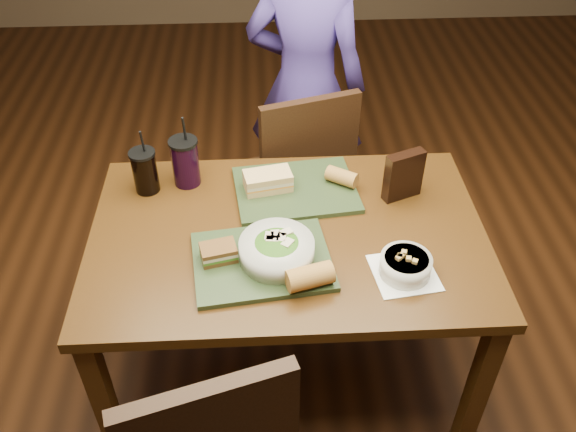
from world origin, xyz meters
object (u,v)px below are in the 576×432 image
object	(u,v)px
soup_bowl	(405,265)
baguette_near	(310,277)
diner	(306,87)
chip_bag	(404,175)
tray_near	(262,261)
cup_cola	(145,171)
sandwich_near	(219,253)
sandwich_far	(268,181)
chair_far	(307,173)
tray_far	(296,190)
salad_bowl	(277,249)
dining_table	(288,252)
baguette_far	(342,177)
cup_berry	(185,162)

from	to	relation	value
soup_bowl	baguette_near	distance (m)	0.30
diner	chip_bag	distance (m)	0.86
tray_near	cup_cola	size ratio (longest dim) A/B	1.69
sandwich_near	sandwich_far	world-z (taller)	sandwich_far
chair_far	sandwich_far	size ratio (longest dim) A/B	5.28
tray_far	soup_bowl	xyz separation A→B (m)	(0.31, -0.42, 0.03)
tray_far	baguette_near	size ratio (longest dim) A/B	3.05
salad_bowl	tray_far	bearing A→B (deg)	77.14
baguette_near	tray_near	bearing A→B (deg)	140.27
dining_table	salad_bowl	world-z (taller)	salad_bowl
chair_far	baguette_near	distance (m)	0.93
tray_far	cup_cola	size ratio (longest dim) A/B	1.69
baguette_near	chip_bag	xyz separation A→B (m)	(0.36, 0.43, 0.04)
soup_bowl	sandwich_near	xyz separation A→B (m)	(-0.56, 0.08, 0.01)
baguette_near	baguette_far	size ratio (longest dim) A/B	1.24
diner	salad_bowl	bearing A→B (deg)	97.59
baguette_far	tray_near	bearing A→B (deg)	-127.95
chair_far	tray_near	distance (m)	0.83
dining_table	sandwich_near	bearing A→B (deg)	-149.36
sandwich_near	chip_bag	xyz separation A→B (m)	(0.63, 0.30, 0.05)
sandwich_near	chair_far	bearing A→B (deg)	66.25
tray_far	chip_bag	world-z (taller)	chip_bag
tray_near	baguette_far	bearing A→B (deg)	52.05
dining_table	diner	xyz separation A→B (m)	(0.13, 0.98, 0.09)
chair_far	sandwich_far	distance (m)	0.53
baguette_near	chip_bag	distance (m)	0.56
soup_bowl	sandwich_near	bearing A→B (deg)	172.33
baguette_near	cup_berry	bearing A→B (deg)	126.14
dining_table	sandwich_far	xyz separation A→B (m)	(-0.06, 0.22, 0.14)
sandwich_near	cup_berry	size ratio (longest dim) A/B	0.44
sandwich_far	chip_bag	world-z (taller)	chip_bag
dining_table	sandwich_far	bearing A→B (deg)	105.33
chip_bag	dining_table	bearing A→B (deg)	-179.23
baguette_near	cup_berry	world-z (taller)	cup_berry
salad_bowl	baguette_near	xyz separation A→B (m)	(0.09, -0.12, -0.00)
tray_near	baguette_near	bearing A→B (deg)	-39.73
tray_far	cup_berry	world-z (taller)	cup_berry
tray_far	baguette_far	bearing A→B (deg)	6.50
tray_near	tray_far	world-z (taller)	same
salad_bowl	cup_berry	world-z (taller)	cup_berry
cup_berry	baguette_far	bearing A→B (deg)	-5.99
chair_far	tray_near	xyz separation A→B (m)	(-0.20, -0.77, 0.24)
dining_table	cup_berry	xyz separation A→B (m)	(-0.35, 0.29, 0.18)
sandwich_near	salad_bowl	bearing A→B (deg)	-2.48
diner	tray_near	world-z (taller)	diner
tray_near	cup_cola	xyz separation A→B (m)	(-0.40, 0.39, 0.07)
diner	baguette_far	distance (m)	0.75
soup_bowl	baguette_near	xyz separation A→B (m)	(-0.29, -0.05, 0.02)
tray_near	chip_bag	size ratio (longest dim) A/B	2.35
baguette_far	chip_bag	xyz separation A→B (m)	(0.20, -0.06, 0.04)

